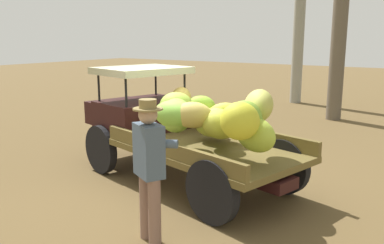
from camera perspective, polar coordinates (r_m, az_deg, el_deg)
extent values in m
plane|color=brown|center=(6.94, -2.52, -8.58)|extent=(60.00, 60.00, 0.00)
cube|color=black|center=(6.84, -0.57, -4.60)|extent=(3.99, 1.35, 0.16)
cylinder|color=black|center=(7.54, -12.57, -3.73)|extent=(0.88, 0.34, 0.87)
cylinder|color=black|center=(8.42, -3.11, -1.84)|extent=(0.88, 0.34, 0.87)
cylinder|color=black|center=(5.40, 2.73, -9.70)|extent=(0.88, 0.34, 0.87)
cylinder|color=black|center=(6.57, 12.67, -6.03)|extent=(0.88, 0.34, 0.87)
cube|color=brown|center=(6.47, 2.10, -3.90)|extent=(3.32, 2.36, 0.10)
cube|color=brown|center=(5.91, -3.44, -3.82)|extent=(2.94, 0.77, 0.22)
cube|color=brown|center=(7.00, 6.78, -1.42)|extent=(2.94, 0.77, 0.22)
cube|color=black|center=(7.67, -6.83, 1.00)|extent=(1.42, 1.73, 0.55)
cube|color=black|center=(8.42, -10.40, 1.46)|extent=(0.93, 1.20, 0.44)
cylinder|color=black|center=(7.61, -12.84, 4.89)|extent=(0.04, 0.04, 0.55)
cylinder|color=black|center=(8.32, -5.08, 5.70)|extent=(0.04, 0.04, 0.55)
cylinder|color=black|center=(6.86, -9.17, 4.32)|extent=(0.04, 0.04, 0.55)
cylinder|color=black|center=(7.64, -1.04, 5.21)|extent=(0.04, 0.04, 0.55)
cube|color=#BAB890|center=(7.56, -6.98, 7.15)|extent=(1.54, 1.76, 0.12)
ellipsoid|color=#B3CD3E|center=(5.54, 8.79, -1.73)|extent=(0.71, 0.63, 0.60)
ellipsoid|color=#89B53C|center=(6.08, -2.27, 0.92)|extent=(0.87, 0.87, 0.65)
ellipsoid|color=#89BA32|center=(7.12, 1.28, 2.12)|extent=(0.67, 0.66, 0.52)
ellipsoid|color=gold|center=(7.36, -1.57, 3.07)|extent=(0.74, 0.79, 0.52)
ellipsoid|color=yellow|center=(5.27, 6.67, 0.13)|extent=(0.64, 0.62, 0.50)
ellipsoid|color=yellow|center=(6.76, 3.32, -0.07)|extent=(0.67, 0.41, 0.43)
ellipsoid|color=#95B73A|center=(6.34, -2.21, 2.39)|extent=(0.68, 0.66, 0.40)
ellipsoid|color=gold|center=(6.61, 4.75, 0.60)|extent=(0.74, 0.64, 0.54)
ellipsoid|color=gold|center=(5.85, 0.08, 0.99)|extent=(0.72, 0.67, 0.49)
ellipsoid|color=#B5BE47|center=(6.69, 3.01, -0.11)|extent=(0.82, 0.79, 0.62)
ellipsoid|color=gold|center=(5.79, 4.01, -0.31)|extent=(0.68, 0.66, 0.52)
ellipsoid|color=#BDBE52|center=(5.92, 9.21, 2.24)|extent=(0.81, 0.82, 0.59)
ellipsoid|color=#81B942|center=(6.28, 3.52, -0.16)|extent=(0.75, 0.76, 0.57)
ellipsoid|color=#84C23F|center=(5.97, -2.51, 1.15)|extent=(0.67, 0.51, 0.48)
ellipsoid|color=#82AF36|center=(5.52, 7.38, 0.52)|extent=(0.52, 0.50, 0.54)
cylinder|color=#856354|center=(5.08, -6.45, -11.44)|extent=(0.15, 0.15, 0.83)
cylinder|color=#856354|center=(4.87, -5.23, -12.52)|extent=(0.15, 0.15, 0.83)
cube|color=#495A6D|center=(4.73, -6.03, -3.95)|extent=(0.47, 0.39, 0.61)
cylinder|color=#495A6D|center=(4.83, -5.44, -2.46)|extent=(0.18, 0.41, 0.10)
cylinder|color=#495A6D|center=(4.66, -4.44, -2.99)|extent=(0.40, 0.26, 0.10)
sphere|color=tan|center=(4.64, -6.14, 1.02)|extent=(0.22, 0.22, 0.22)
cylinder|color=olive|center=(4.62, -6.16, 1.82)|extent=(0.34, 0.34, 0.02)
cylinder|color=olive|center=(4.61, -6.18, 2.56)|extent=(0.20, 0.20, 0.10)
cylinder|color=gray|center=(15.73, 14.83, 15.98)|extent=(0.40, 0.40, 7.34)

